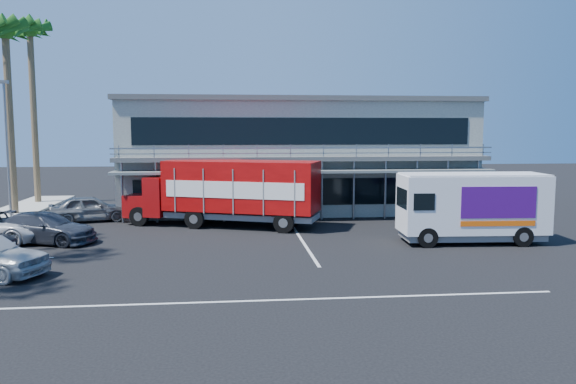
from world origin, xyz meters
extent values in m
plane|color=black|center=(0.00, 0.00, 0.00)|extent=(120.00, 120.00, 0.00)
cube|color=gray|center=(3.00, 15.00, 3.50)|extent=(22.00, 10.00, 7.00)
cube|color=#515454|center=(3.00, 15.00, 7.15)|extent=(22.40, 10.40, 0.30)
cube|color=#515454|center=(3.00, 9.40, 3.60)|extent=(22.00, 1.20, 0.25)
cube|color=gray|center=(3.00, 8.85, 4.10)|extent=(22.00, 0.08, 0.90)
cube|color=slate|center=(3.00, 9.10, 2.90)|extent=(22.00, 1.80, 0.15)
cube|color=black|center=(3.00, 9.98, 1.60)|extent=(20.00, 0.06, 1.60)
cube|color=black|center=(3.00, 9.98, 5.20)|extent=(20.00, 0.06, 1.60)
cylinder|color=brown|center=(-14.70, 13.00, 5.50)|extent=(0.44, 0.44, 11.00)
sphere|color=#175016|center=(-14.70, 13.00, 11.20)|extent=(1.10, 1.10, 1.10)
cylinder|color=brown|center=(-15.10, 18.50, 6.00)|extent=(0.44, 0.44, 12.00)
sphere|color=#175016|center=(-15.10, 18.50, 12.20)|extent=(1.10, 1.10, 1.10)
cylinder|color=gray|center=(-14.20, 11.00, 4.00)|extent=(0.14, 0.14, 8.00)
cube|color=gray|center=(-14.20, 11.00, 8.00)|extent=(0.50, 0.25, 0.18)
cube|color=maroon|center=(-6.31, 9.43, 1.03)|extent=(2.17, 2.68, 1.24)
cube|color=maroon|center=(-5.25, 9.03, 1.60)|extent=(1.88, 2.78, 2.17)
cube|color=black|center=(-5.25, 9.03, 2.22)|extent=(0.82, 2.07, 0.72)
cube|color=#B00B0A|center=(-0.80, 7.36, 2.27)|extent=(8.64, 5.32, 2.69)
cube|color=slate|center=(-0.80, 7.36, 0.67)|extent=(8.51, 4.96, 0.31)
cube|color=white|center=(-1.26, 6.14, 2.17)|extent=(7.13, 2.70, 0.88)
cube|color=white|center=(-0.34, 8.58, 2.17)|extent=(7.13, 2.70, 0.88)
cylinder|color=black|center=(-6.42, 8.26, 0.54)|extent=(1.10, 0.64, 1.07)
cylinder|color=black|center=(-5.62, 10.38, 0.54)|extent=(1.10, 0.64, 1.07)
cylinder|color=black|center=(-3.33, 7.09, 0.54)|extent=(1.10, 0.64, 1.07)
cylinder|color=black|center=(-2.53, 9.22, 0.54)|extent=(1.10, 0.64, 1.07)
cylinder|color=black|center=(1.32, 5.35, 0.54)|extent=(1.10, 0.64, 1.07)
cylinder|color=black|center=(2.11, 7.48, 0.54)|extent=(1.10, 0.64, 1.07)
cube|color=white|center=(9.85, 2.00, 1.86)|extent=(6.79, 2.64, 2.67)
cube|color=slate|center=(9.85, 2.00, 0.38)|extent=(6.51, 2.39, 0.33)
cube|color=black|center=(6.54, 2.17, 2.15)|extent=(0.16, 1.88, 0.91)
cube|color=white|center=(9.85, 2.00, 3.23)|extent=(6.66, 2.58, 0.08)
cube|color=#440C6F|center=(10.56, 0.80, 2.05)|extent=(3.43, 0.21, 1.43)
cube|color=#440C6F|center=(10.68, 3.12, 2.05)|extent=(3.43, 0.21, 1.43)
cube|color=#F2590C|center=(10.56, 0.80, 1.10)|extent=(3.43, 0.20, 0.24)
cylinder|color=black|center=(7.42, 1.11, 0.46)|extent=(0.93, 0.33, 0.92)
cylinder|color=black|center=(7.52, 3.14, 0.46)|extent=(0.93, 0.33, 0.92)
cylinder|color=black|center=(11.80, 0.88, 0.46)|extent=(0.93, 0.33, 0.92)
cylinder|color=black|center=(11.91, 2.91, 0.46)|extent=(0.93, 0.33, 0.92)
imported|color=#2C313B|center=(-10.09, 4.00, 0.72)|extent=(5.32, 3.48, 1.43)
imported|color=slate|center=(-9.50, 10.13, 0.76)|extent=(4.78, 2.94, 1.52)
camera|label=1|loc=(-1.41, -22.96, 5.31)|focal=35.00mm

